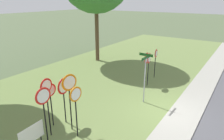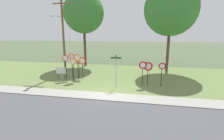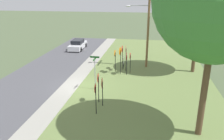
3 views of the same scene
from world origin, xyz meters
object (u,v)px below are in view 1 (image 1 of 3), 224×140
at_px(yield_sign_near_right, 156,57).
at_px(street_name_post, 145,74).
at_px(stop_sign_near_left, 70,90).
at_px(stop_sign_far_left, 76,102).
at_px(yield_sign_far_left, 149,62).
at_px(stop_sign_center_tall, 51,96).
at_px(yield_sign_near_left, 147,60).
at_px(stop_sign_far_center, 47,96).
at_px(stop_sign_far_right, 64,91).
at_px(stop_sign_near_right, 44,105).
at_px(notice_board, 32,136).

xyz_separation_m(yield_sign_near_right, street_name_post, (-4.07, -1.01, 0.11)).
bearing_deg(yield_sign_near_right, stop_sign_near_left, 172.64).
distance_m(stop_sign_far_left, yield_sign_far_left, 6.87).
relative_size(stop_sign_center_tall, yield_sign_near_left, 0.98).
height_order(stop_sign_far_center, stop_sign_far_right, stop_sign_far_center).
height_order(yield_sign_near_left, yield_sign_near_right, yield_sign_near_right).
height_order(stop_sign_near_right, street_name_post, street_name_post).
relative_size(stop_sign_far_left, stop_sign_center_tall, 1.10).
distance_m(stop_sign_near_right, stop_sign_far_center, 0.68).
height_order(stop_sign_center_tall, notice_board, stop_sign_center_tall).
bearing_deg(stop_sign_center_tall, notice_board, -152.29).
relative_size(stop_sign_far_right, stop_sign_center_tall, 1.07).
relative_size(stop_sign_near_right, stop_sign_center_tall, 1.21).
bearing_deg(stop_sign_near_right, yield_sign_near_right, -1.91).
bearing_deg(stop_sign_center_tall, stop_sign_far_center, -136.51).
bearing_deg(stop_sign_near_right, stop_sign_far_right, 23.01).
height_order(yield_sign_near_left, yield_sign_far_left, yield_sign_far_left).
height_order(yield_sign_near_left, street_name_post, street_name_post).
bearing_deg(yield_sign_near_left, stop_sign_far_left, 175.18).
bearing_deg(yield_sign_near_left, yield_sign_far_left, -147.26).
relative_size(stop_sign_far_center, street_name_post, 0.93).
xyz_separation_m(stop_sign_near_right, stop_sign_far_center, (0.52, 0.44, 0.04)).
bearing_deg(stop_sign_far_center, stop_sign_near_left, -35.16).
bearing_deg(stop_sign_near_right, yield_sign_near_left, -1.10).
xyz_separation_m(stop_sign_near_right, yield_sign_near_right, (9.71, -0.59, -0.26)).
xyz_separation_m(stop_sign_far_center, yield_sign_near_right, (9.19, -1.03, -0.30)).
relative_size(stop_sign_far_right, yield_sign_near_right, 1.05).
xyz_separation_m(stop_sign_far_right, yield_sign_near_left, (6.87, -1.03, -0.06)).
bearing_deg(stop_sign_near_left, yield_sign_near_left, 7.34).
xyz_separation_m(stop_sign_near_left, stop_sign_near_right, (-1.36, 0.03, -0.11)).
height_order(stop_sign_near_left, stop_sign_near_right, stop_sign_near_left).
height_order(stop_sign_far_right, street_name_post, street_name_post).
distance_m(yield_sign_near_right, yield_sign_far_left, 1.74).
bearing_deg(notice_board, yield_sign_near_left, -5.94).
bearing_deg(notice_board, stop_sign_far_right, 10.38).
height_order(stop_sign_near_left, street_name_post, street_name_post).
bearing_deg(yield_sign_far_left, notice_board, 169.02).
xyz_separation_m(stop_sign_far_left, stop_sign_center_tall, (-0.04, 1.54, -0.17)).
bearing_deg(stop_sign_center_tall, stop_sign_far_left, -87.01).
bearing_deg(notice_board, stop_sign_far_center, 13.21).
xyz_separation_m(stop_sign_far_right, street_name_post, (4.03, -2.23, 0.05)).
bearing_deg(yield_sign_near_right, stop_sign_far_right, 167.89).
height_order(stop_sign_near_right, notice_board, stop_sign_near_right).
distance_m(street_name_post, notice_board, 6.55).
relative_size(stop_sign_near_left, stop_sign_center_tall, 1.26).
bearing_deg(stop_sign_near_left, yield_sign_far_left, 3.67).
bearing_deg(notice_board, yield_sign_far_left, -8.79).
bearing_deg(stop_sign_center_tall, yield_sign_far_left, -12.46).
xyz_separation_m(stop_sign_center_tall, yield_sign_near_right, (8.63, -1.53, 0.09)).
bearing_deg(yield_sign_near_left, notice_board, 170.39).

